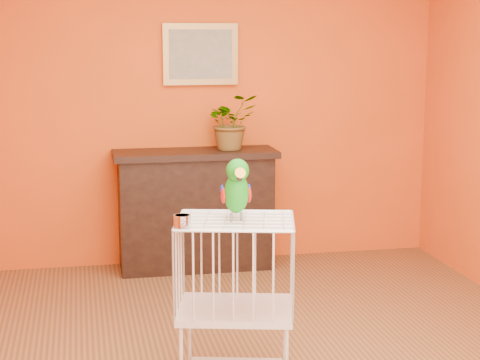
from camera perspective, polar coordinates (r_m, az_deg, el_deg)
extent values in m
plane|color=#E55015|center=(6.70, -2.83, 5.08)|extent=(4.00, 0.00, 4.00)
plane|color=#E55015|center=(2.41, 13.54, -4.77)|extent=(4.00, 0.00, 4.00)
cube|color=black|center=(6.60, -3.17, -2.34)|extent=(1.24, 0.41, 0.93)
cube|color=black|center=(6.51, -3.21, 1.88)|extent=(1.32, 0.48, 0.05)
cube|color=black|center=(6.42, -2.93, -2.70)|extent=(0.87, 0.02, 0.47)
cube|color=maroon|center=(6.54, -5.34, -3.42)|extent=(0.05, 0.19, 0.29)
cube|color=#294522|center=(6.55, -4.62, -3.39)|extent=(0.05, 0.19, 0.29)
cube|color=maroon|center=(6.56, -3.81, -3.35)|extent=(0.05, 0.19, 0.29)
cube|color=#294522|center=(6.58, -2.92, -3.31)|extent=(0.05, 0.19, 0.29)
cube|color=maroon|center=(6.59, -2.03, -3.27)|extent=(0.05, 0.19, 0.29)
imported|color=#26722D|center=(6.54, -0.65, 3.72)|extent=(0.51, 0.54, 0.35)
cube|color=#A47A3A|center=(6.65, -2.83, 8.93)|extent=(0.62, 0.03, 0.50)
cube|color=gray|center=(6.63, -2.81, 8.92)|extent=(0.52, 0.01, 0.40)
cube|color=silver|center=(4.40, -0.33, -9.23)|extent=(0.70, 0.60, 0.04)
cube|color=silver|center=(4.26, -0.34, -2.90)|extent=(0.70, 0.60, 0.01)
cylinder|color=silver|center=(4.69, -3.63, -10.95)|extent=(0.02, 0.02, 0.42)
cylinder|color=silver|center=(4.67, 3.22, -11.05)|extent=(0.02, 0.02, 0.42)
cylinder|color=silver|center=(4.08, -4.14, -2.93)|extent=(0.09, 0.09, 0.06)
cylinder|color=#59544C|center=(4.21, -0.62, -2.67)|extent=(0.02, 0.02, 0.05)
cylinder|color=#59544C|center=(4.22, 0.11, -2.64)|extent=(0.02, 0.02, 0.05)
ellipsoid|color=#0F8011|center=(4.19, -0.25, -0.96)|extent=(0.14, 0.19, 0.24)
ellipsoid|color=#0F8011|center=(4.13, -0.17, 0.70)|extent=(0.12, 0.13, 0.12)
cone|color=orange|center=(4.08, -0.04, 0.39)|extent=(0.06, 0.08, 0.08)
cone|color=black|center=(4.09, -0.07, 0.12)|extent=(0.03, 0.03, 0.03)
sphere|color=black|center=(4.10, -0.69, 0.81)|extent=(0.02, 0.02, 0.02)
sphere|color=black|center=(4.11, 0.44, 0.84)|extent=(0.02, 0.02, 0.02)
ellipsoid|color=#A50C0C|center=(4.19, -1.18, -1.11)|extent=(0.03, 0.07, 0.08)
ellipsoid|color=navy|center=(4.21, 0.62, -1.05)|extent=(0.03, 0.07, 0.08)
cone|color=#0F8011|center=(4.28, -0.43, -1.82)|extent=(0.08, 0.17, 0.13)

